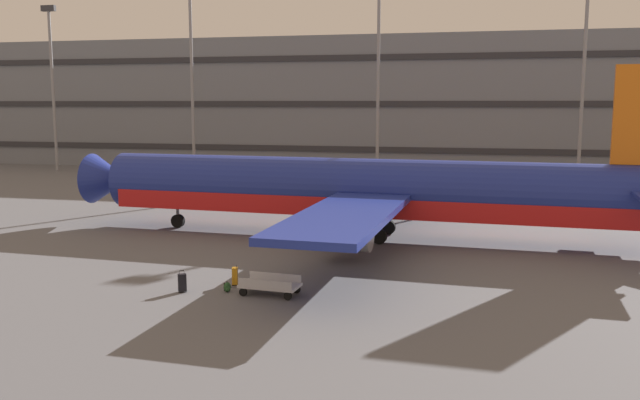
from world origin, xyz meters
name	(u,v)px	position (x,y,z in m)	size (l,w,h in m)	color
ground_plane	(308,234)	(0.00, 0.00, 0.00)	(600.00, 600.00, 0.00)	#5B5B60
terminal_structure	(396,104)	(0.00, 50.27, 8.28)	(149.70, 20.88, 16.57)	slate
airliner	(370,191)	(4.04, -0.36, 2.98)	(39.79, 32.19, 10.46)	navy
light_mast_far_left	(52,76)	(-40.40, 32.84, 11.71)	(1.80, 0.50, 20.09)	gray
light_mast_left	(192,69)	(-22.01, 32.84, 12.32)	(1.80, 0.50, 21.27)	gray
light_mast_center_left	(378,57)	(-0.12, 32.84, 13.39)	(1.80, 0.50, 23.35)	gray
light_mast_center_right	(585,41)	(21.09, 32.84, 14.59)	(1.80, 0.50, 25.69)	gray
suitcase_red	(182,283)	(-2.30, -14.16, 0.44)	(0.44, 0.39, 0.98)	black
suitcase_orange	(235,276)	(-0.42, -12.52, 0.44)	(0.34, 0.44, 0.92)	orange
backpack_black	(227,287)	(-0.35, -13.69, 0.21)	(0.40, 0.41, 0.49)	#264C26
baggage_cart	(270,285)	(1.63, -13.67, 0.43)	(3.35, 1.52, 0.82)	#B7B7BC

